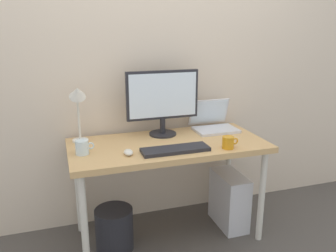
{
  "coord_description": "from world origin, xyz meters",
  "views": [
    {
      "loc": [
        -0.7,
        -2.17,
        1.5
      ],
      "look_at": [
        0.0,
        0.0,
        0.84
      ],
      "focal_mm": 37.32,
      "sensor_mm": 36.0,
      "label": 1
    }
  ],
  "objects": [
    {
      "name": "coffee_mug",
      "position": [
        0.34,
        -0.23,
        0.76
      ],
      "size": [
        0.11,
        0.08,
        0.08
      ],
      "color": "orange",
      "rests_on": "desk"
    },
    {
      "name": "monitor",
      "position": [
        0.02,
        0.18,
        0.99
      ],
      "size": [
        0.53,
        0.2,
        0.47
      ],
      "color": "#232328",
      "rests_on": "desk"
    },
    {
      "name": "mouse",
      "position": [
        -0.31,
        -0.15,
        0.74
      ],
      "size": [
        0.06,
        0.09,
        0.03
      ],
      "primitive_type": "ellipsoid",
      "color": "silver",
      "rests_on": "desk"
    },
    {
      "name": "computer_tower",
      "position": [
        0.49,
        -0.01,
        0.21
      ],
      "size": [
        0.18,
        0.36,
        0.42
      ],
      "primitive_type": "cube",
      "color": "silver",
      "rests_on": "ground_plane"
    },
    {
      "name": "desk",
      "position": [
        0.0,
        0.0,
        0.65
      ],
      "size": [
        1.34,
        0.63,
        0.72
      ],
      "color": "tan",
      "rests_on": "ground_plane"
    },
    {
      "name": "desk_lamp",
      "position": [
        -0.57,
        0.18,
        1.02
      ],
      "size": [
        0.11,
        0.16,
        0.42
      ],
      "color": "silver",
      "rests_on": "desk"
    },
    {
      "name": "ground_plane",
      "position": [
        0.0,
        0.0,
        0.0
      ],
      "size": [
        6.0,
        6.0,
        0.0
      ],
      "primitive_type": "plane",
      "color": "#4C4742"
    },
    {
      "name": "glass_cup",
      "position": [
        -0.58,
        -0.04,
        0.77
      ],
      "size": [
        0.12,
        0.08,
        0.09
      ],
      "color": "silver",
      "rests_on": "desk"
    },
    {
      "name": "back_wall",
      "position": [
        0.0,
        0.38,
        1.3
      ],
      "size": [
        4.4,
        0.04,
        2.6
      ],
      "primitive_type": "cube",
      "color": "beige",
      "rests_on": "ground_plane"
    },
    {
      "name": "keyboard",
      "position": [
        -0.01,
        -0.18,
        0.74
      ],
      "size": [
        0.44,
        0.14,
        0.02
      ],
      "primitive_type": "cube",
      "color": "#232328",
      "rests_on": "desk"
    },
    {
      "name": "laptop",
      "position": [
        0.43,
        0.2,
        0.78
      ],
      "size": [
        0.32,
        0.28,
        0.22
      ],
      "color": "silver",
      "rests_on": "desk"
    },
    {
      "name": "wastebasket",
      "position": [
        -0.4,
        -0.04,
        0.15
      ],
      "size": [
        0.26,
        0.26,
        0.3
      ],
      "primitive_type": "cylinder",
      "color": "#232328",
      "rests_on": "ground_plane"
    }
  ]
}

